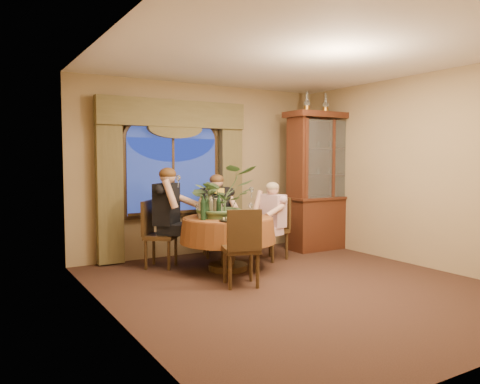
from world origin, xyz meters
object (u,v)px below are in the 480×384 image
wine_bottle_0 (211,206)px  wine_bottle_1 (203,206)px  chair_front_left (241,247)px  person_back (167,217)px  olive_bowl (231,216)px  oil_lamp_left (307,102)px  chair_right (271,229)px  chair_back (161,234)px  china_cabinet (325,181)px  dining_table (228,244)px  wine_bottle_2 (206,207)px  wine_bottle_4 (219,207)px  person_scarf (217,216)px  person_pink (273,221)px  wine_bottle_5 (203,208)px  chair_back_right (216,227)px  centerpiece_plant (221,173)px  oil_lamp_center (326,103)px  wine_bottle_3 (201,207)px  stoneware_vase (218,208)px  oil_lamp_right (343,105)px

wine_bottle_0 → wine_bottle_1: same height
chair_front_left → person_back: 1.51m
olive_bowl → wine_bottle_1: 0.42m
oil_lamp_left → olive_bowl: 2.60m
chair_right → person_back: bearing=61.7°
chair_back → china_cabinet: bearing=128.3°
chair_back → olive_bowl: chair_back is taller
dining_table → chair_back: 0.99m
wine_bottle_2 → wine_bottle_4: size_ratio=1.00×
china_cabinet → oil_lamp_left: 1.42m
chair_right → person_scarf: 0.90m
person_pink → wine_bottle_5: (-1.35, -0.29, 0.30)m
chair_back_right → person_back: 1.04m
person_back → chair_front_left: bearing=58.4°
chair_front_left → centerpiece_plant: centerpiece_plant is taller
oil_lamp_center → wine_bottle_4: bearing=-165.6°
chair_right → chair_back: size_ratio=1.00×
olive_bowl → wine_bottle_3: 0.45m
chair_right → stoneware_vase: (-1.03, -0.14, 0.40)m
chair_front_left → oil_lamp_right: bearing=43.5°
oil_lamp_right → chair_right: bearing=-170.0°
wine_bottle_3 → wine_bottle_5: 0.18m
chair_right → centerpiece_plant: size_ratio=0.89×
wine_bottle_0 → person_pink: bearing=5.9°
wine_bottle_2 → wine_bottle_5: (-0.08, -0.06, 0.00)m
chair_front_left → wine_bottle_0: size_ratio=2.91×
oil_lamp_right → wine_bottle_1: oil_lamp_right is taller
dining_table → stoneware_vase: bearing=138.1°
chair_back → wine_bottle_1: bearing=84.3°
person_pink → oil_lamp_right: bearing=-90.5°
dining_table → wine_bottle_5: 0.70m
stoneware_vase → wine_bottle_0: bearing=-168.8°
oil_lamp_left → wine_bottle_1: oil_lamp_left is taller
chair_back_right → wine_bottle_2: size_ratio=2.91×
person_back → olive_bowl: size_ratio=9.00×
chair_back → stoneware_vase: size_ratio=3.64×
oil_lamp_center → chair_right: bearing=-167.1°
china_cabinet → wine_bottle_4: bearing=-165.6°
oil_lamp_center → wine_bottle_5: bearing=-166.6°
chair_back_right → person_scarf: size_ratio=0.72×
dining_table → chair_front_left: 0.86m
wine_bottle_1 → chair_back_right: bearing=50.4°
stoneware_vase → wine_bottle_1: wine_bottle_1 is taller
chair_back → chair_front_left: bearing=58.3°
chair_back_right → wine_bottle_1: bearing=68.5°
china_cabinet → person_back: bearing=178.6°
person_back → stoneware_vase: 0.78m
dining_table → oil_lamp_right: (2.68, 0.55, 2.16)m
wine_bottle_3 → wine_bottle_4: size_ratio=1.00×
chair_back_right → centerpiece_plant: size_ratio=0.89×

